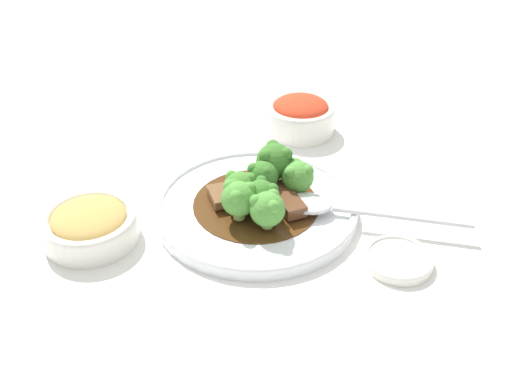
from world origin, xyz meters
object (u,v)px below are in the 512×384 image
Objects in this scene: broccoli_floret_6 at (298,176)px; sauce_dish at (398,259)px; broccoli_floret_2 at (263,176)px; broccoli_floret_4 at (239,187)px; broccoli_floret_5 at (267,208)px; broccoli_floret_0 at (260,195)px; serving_spoon at (322,206)px; side_bowl_appetizer at (90,224)px; side_bowl_kimchi at (301,115)px; beef_strip_0 at (241,184)px; beef_strip_2 at (286,200)px; beef_strip_1 at (225,195)px; broccoli_floret_3 at (274,160)px; broccoli_floret_1 at (239,198)px; main_plate at (256,207)px.

broccoli_floret_6 is 0.17m from sauce_dish.
broccoli_floret_2 is 0.04m from broccoli_floret_4.
broccoli_floret_4 reaches higher than broccoli_floret_5.
serving_spoon is (-0.06, 0.05, -0.02)m from broccoli_floret_0.
broccoli_floret_4 reaches higher than sauce_dish.
broccoli_floret_6 is 0.39× the size of side_bowl_appetizer.
side_bowl_kimchi is at bearing -125.81° from serving_spoon.
broccoli_floret_2 is at bearing 159.33° from side_bowl_appetizer.
side_bowl_kimchi is at bearing -150.46° from broccoli_floret_4.
side_bowl_kimchi is (-0.19, -0.09, 0.01)m from beef_strip_0.
beef_strip_2 is 0.06m from broccoli_floret_4.
beef_strip_0 is 0.89× the size of beef_strip_2.
side_bowl_appetizer reaches higher than beef_strip_1.
serving_spoon is 0.12m from sauce_dish.
beef_strip_2 is 0.06m from broccoli_floret_3.
beef_strip_0 is 0.06m from broccoli_floret_3.
beef_strip_0 is 0.09m from broccoli_floret_5.
side_bowl_kimchi is (-0.17, -0.16, 0.00)m from beef_strip_2.
broccoli_floret_1 reaches higher than side_bowl_kimchi.
main_plate is 0.04m from beef_strip_2.
beef_strip_0 is at bearing -129.59° from broccoli_floret_4.
broccoli_floret_6 reaches higher than beef_strip_0.
broccoli_floret_5 reaches higher than beef_strip_0.
beef_strip_1 is 0.47× the size of side_bowl_appetizer.
beef_strip_0 is 1.46× the size of broccoli_floret_6.
broccoli_floret_2 and broccoli_floret_4 have the same top height.
broccoli_floret_3 is (-0.02, -0.05, 0.03)m from beef_strip_2.
broccoli_floret_1 is at bearing 50.52° from beef_strip_0.
broccoli_floret_2 is at bearing -158.53° from broccoli_floret_1.
side_bowl_appetizer is (0.19, -0.09, 0.01)m from main_plate.
broccoli_floret_0 is (0.01, 0.06, 0.02)m from beef_strip_0.
broccoli_floret_3 reaches higher than serving_spoon.
beef_strip_2 is at bearing -53.36° from serving_spoon.
broccoli_floret_0 is 0.18m from sauce_dish.
broccoli_floret_2 reaches higher than broccoli_floret_6.
sauce_dish is at bearing 114.10° from beef_strip_1.
broccoli_floret_2 is (0.01, -0.04, 0.02)m from beef_strip_2.
broccoli_floret_6 is 0.20m from side_bowl_kimchi.
beef_strip_0 is 1.35× the size of broccoli_floret_4.
main_plate is at bearing 133.01° from beef_strip_1.
broccoli_floret_3 is 0.04m from broccoli_floret_6.
main_plate is 0.04m from beef_strip_1.
main_plate is 2.26× the size of side_bowl_appetizer.
broccoli_floret_0 and broccoli_floret_6 have the same top height.
beef_strip_0 is 0.21m from side_bowl_kimchi.
beef_strip_2 is at bearing 151.82° from side_bowl_appetizer.
broccoli_floret_5 reaches higher than sauce_dish.
serving_spoon is (-0.08, 0.07, -0.02)m from broccoli_floret_4.
side_bowl_kimchi is (-0.14, -0.20, 0.00)m from serving_spoon.
broccoli_floret_1 is at bearing 146.54° from side_bowl_appetizer.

